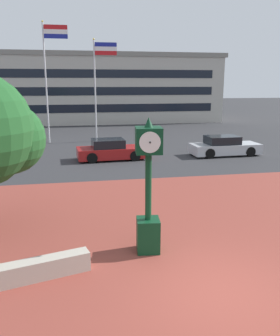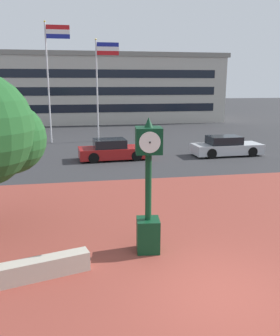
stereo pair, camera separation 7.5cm
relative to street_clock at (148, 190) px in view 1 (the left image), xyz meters
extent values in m
plane|color=#2D2D30|center=(1.19, -2.35, -1.81)|extent=(200.00, 200.00, 0.00)
cube|color=brown|center=(1.19, 0.64, -1.80)|extent=(44.00, 13.99, 0.01)
cube|color=#ADA393|center=(-3.25, -1.05, -1.56)|extent=(3.19, 1.22, 0.50)
cube|color=#0C381E|center=(0.00, 0.00, -1.33)|extent=(0.70, 0.70, 0.96)
cylinder|color=#0C381E|center=(0.00, 0.00, 0.09)|extent=(0.17, 0.17, 1.88)
cube|color=#0C381E|center=(0.00, 0.00, 1.38)|extent=(0.76, 0.76, 0.69)
cylinder|color=white|center=(0.04, 0.36, 1.38)|extent=(0.55, 0.09, 0.55)
sphere|color=black|center=(0.04, 0.38, 1.38)|extent=(0.05, 0.05, 0.05)
cylinder|color=white|center=(-0.04, -0.36, 1.38)|extent=(0.55, 0.09, 0.55)
sphere|color=black|center=(-0.04, -0.38, 1.38)|extent=(0.05, 0.05, 0.05)
cone|color=#0C381E|center=(0.00, 0.00, 1.85)|extent=(0.24, 0.24, 0.26)
sphere|color=#1E5123|center=(-4.00, 2.85, 1.10)|extent=(2.32, 2.32, 2.32)
cylinder|color=black|center=(-6.13, 12.88, -1.49)|extent=(0.65, 0.24, 0.64)
cube|color=#B7BABF|center=(7.82, 12.51, -1.37)|extent=(4.59, 1.86, 0.64)
cube|color=black|center=(7.59, 12.50, -0.81)|extent=(2.13, 1.54, 0.56)
cylinder|color=black|center=(9.20, 13.35, -1.49)|extent=(0.65, 0.24, 0.64)
cylinder|color=black|center=(9.25, 11.76, -1.49)|extent=(0.65, 0.24, 0.64)
cylinder|color=black|center=(6.39, 13.26, -1.49)|extent=(0.65, 0.24, 0.64)
cylinder|color=black|center=(6.44, 11.66, -1.49)|extent=(0.65, 0.24, 0.64)
cube|color=maroon|center=(0.31, 12.55, -1.37)|extent=(4.32, 2.01, 0.64)
cube|color=black|center=(0.10, 12.53, -0.81)|extent=(2.03, 1.63, 0.56)
cylinder|color=black|center=(1.57, 13.44, -1.49)|extent=(0.65, 0.26, 0.64)
cylinder|color=black|center=(1.67, 11.80, -1.49)|extent=(0.65, 0.26, 0.64)
cylinder|color=black|center=(-1.04, 13.29, -1.49)|extent=(0.65, 0.26, 0.64)
cylinder|color=black|center=(-0.95, 11.65, -1.49)|extent=(0.65, 0.26, 0.64)
cylinder|color=silver|center=(-3.90, 19.82, 2.72)|extent=(0.12, 0.12, 9.05)
sphere|color=gold|center=(-3.90, 19.82, 7.31)|extent=(0.14, 0.14, 0.14)
cube|color=red|center=(-2.97, 19.82, 6.93)|extent=(1.75, 0.02, 0.33)
cube|color=white|center=(-2.97, 19.82, 6.60)|extent=(1.75, 0.02, 0.33)
cube|color=navy|center=(-2.97, 19.82, 6.28)|extent=(1.75, 0.02, 0.33)
cylinder|color=silver|center=(-0.15, 19.82, 2.13)|extent=(0.12, 0.12, 7.87)
sphere|color=gold|center=(-0.15, 19.82, 6.13)|extent=(0.14, 0.14, 0.14)
cube|color=navy|center=(0.77, 19.82, 5.76)|extent=(1.71, 0.02, 0.32)
cube|color=white|center=(0.77, 19.82, 5.44)|extent=(1.71, 0.02, 0.32)
cube|color=red|center=(0.77, 19.82, 5.13)|extent=(1.71, 0.02, 0.32)
cube|color=#B2ADA3|center=(0.69, 36.73, 1.97)|extent=(29.96, 11.08, 7.54)
cube|color=gray|center=(0.69, 36.73, 5.99)|extent=(30.56, 11.31, 0.50)
cube|color=black|center=(0.69, 31.17, 0.08)|extent=(26.97, 0.04, 0.90)
cube|color=black|center=(0.69, 31.17, 1.97)|extent=(26.97, 0.04, 0.90)
cube|color=black|center=(0.69, 31.17, 3.85)|extent=(26.97, 0.04, 0.90)
camera|label=1|loc=(-1.92, -9.04, 2.84)|focal=37.79mm
camera|label=2|loc=(-1.85, -9.05, 2.84)|focal=37.79mm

